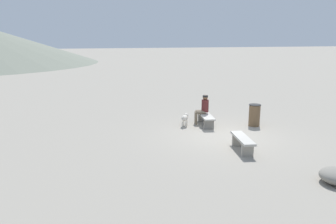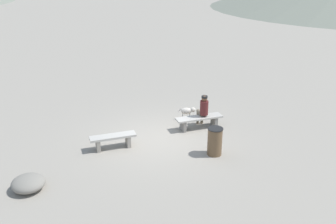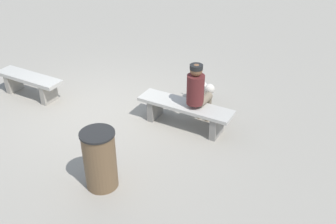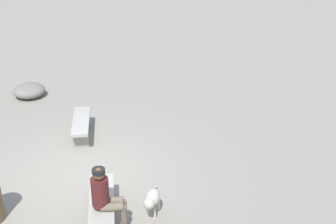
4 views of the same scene
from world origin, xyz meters
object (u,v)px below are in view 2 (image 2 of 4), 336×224
(dog, at_px, (188,111))
(trash_bin, at_px, (215,141))
(seated_person, at_px, (203,108))
(bench_left, at_px, (113,139))
(bench_right, at_px, (199,120))
(boulder, at_px, (28,183))

(dog, bearing_deg, trash_bin, -74.00)
(seated_person, bearing_deg, trash_bin, -101.08)
(bench_left, height_order, trash_bin, trash_bin)
(bench_right, bearing_deg, bench_left, -170.90)
(dog, bearing_deg, bench_left, -135.28)
(trash_bin, bearing_deg, seated_person, 66.35)
(bench_left, height_order, boulder, bench_left)
(bench_right, distance_m, seated_person, 0.48)
(bench_right, xyz_separation_m, dog, (0.07, 0.94, 0.03))
(bench_right, height_order, trash_bin, trash_bin)
(dog, xyz_separation_m, trash_bin, (-0.76, -2.94, 0.11))
(boulder, bearing_deg, bench_left, 22.17)
(bench_left, relative_size, bench_right, 0.87)
(bench_left, xyz_separation_m, dog, (3.55, 0.91, 0.04))
(bench_left, bearing_deg, bench_right, 9.10)
(dog, height_order, boulder, dog)
(bench_left, distance_m, bench_right, 3.48)
(bench_left, xyz_separation_m, trash_bin, (2.79, -2.04, 0.14))
(trash_bin, bearing_deg, bench_right, 71.00)
(seated_person, distance_m, boulder, 6.83)
(seated_person, bearing_deg, bench_left, -167.20)
(seated_person, relative_size, trash_bin, 1.37)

